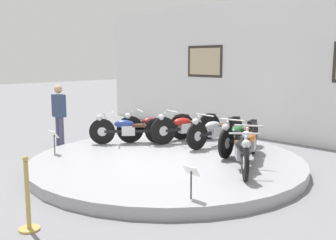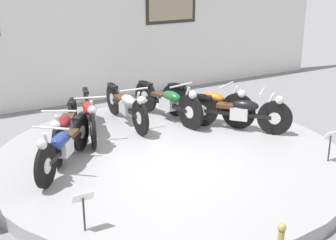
{
  "view_description": "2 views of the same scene",
  "coord_description": "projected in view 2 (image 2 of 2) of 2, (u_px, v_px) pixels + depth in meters",
  "views": [
    {
      "loc": [
        5.71,
        -5.72,
        2.27
      ],
      "look_at": [
        -0.13,
        0.15,
        0.98
      ],
      "focal_mm": 42.0,
      "sensor_mm": 36.0,
      "label": 1
    },
    {
      "loc": [
        -3.51,
        -6.09,
        3.2
      ],
      "look_at": [
        0.17,
        0.35,
        0.65
      ],
      "focal_mm": 50.0,
      "sensor_mm": 36.0,
      "label": 2
    }
  ],
  "objects": [
    {
      "name": "motorcycle_maroon",
      "position": [
        65.0,
        127.0,
        7.62
      ],
      "size": [
        1.0,
        1.81,
        0.81
      ],
      "color": "black",
      "rests_on": "display_platform"
    },
    {
      "name": "motorcycle_black",
      "position": [
        240.0,
        111.0,
        8.52
      ],
      "size": [
        1.32,
        1.54,
        0.79
      ],
      "color": "black",
      "rests_on": "display_platform"
    },
    {
      "name": "ground_plane",
      "position": [
        170.0,
        165.0,
        7.68
      ],
      "size": [
        60.0,
        60.0,
        0.0
      ],
      "primitive_type": "plane",
      "color": "slate"
    },
    {
      "name": "motorcycle_orange",
      "position": [
        208.0,
        102.0,
        8.94
      ],
      "size": [
        0.96,
        1.84,
        0.82
      ],
      "color": "black",
      "rests_on": "display_platform"
    },
    {
      "name": "back_wall",
      "position": [
        76.0,
        16.0,
        10.49
      ],
      "size": [
        14.0,
        0.22,
        3.99
      ],
      "color": "white",
      "rests_on": "ground_plane"
    },
    {
      "name": "motorcycle_green",
      "position": [
        168.0,
        101.0,
        9.06
      ],
      "size": [
        0.55,
        1.98,
        0.8
      ],
      "color": "black",
      "rests_on": "display_platform"
    },
    {
      "name": "display_platform",
      "position": [
        170.0,
        159.0,
        7.65
      ],
      "size": [
        5.71,
        5.71,
        0.21
      ],
      "primitive_type": "cylinder",
      "color": "#99999E",
      "rests_on": "ground_plane"
    },
    {
      "name": "info_placard_front_left",
      "position": [
        83.0,
        202.0,
        5.33
      ],
      "size": [
        0.26,
        0.11,
        0.51
      ],
      "color": "#333338",
      "rests_on": "display_platform"
    },
    {
      "name": "motorcycle_blue",
      "position": [
        63.0,
        144.0,
        6.97
      ],
      "size": [
        1.32,
        1.55,
        0.79
      ],
      "color": "black",
      "rests_on": "display_platform"
    },
    {
      "name": "info_placard_front_centre",
      "position": [
        330.0,
        139.0,
        7.2
      ],
      "size": [
        0.26,
        0.11,
        0.51
      ],
      "color": "#333338",
      "rests_on": "display_platform"
    },
    {
      "name": "motorcycle_silver",
      "position": [
        127.0,
        105.0,
        8.83
      ],
      "size": [
        0.54,
        1.99,
        0.8
      ],
      "color": "black",
      "rests_on": "display_platform"
    },
    {
      "name": "motorcycle_red",
      "position": [
        89.0,
        113.0,
        8.3
      ],
      "size": [
        0.68,
        1.96,
        0.81
      ],
      "color": "black",
      "rests_on": "display_platform"
    }
  ]
}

